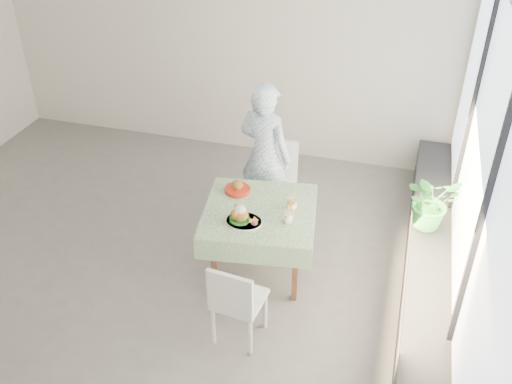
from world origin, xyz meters
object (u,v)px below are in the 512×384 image
(chair_far, at_px, (272,202))
(chair_near, at_px, (239,315))
(diner, at_px, (265,156))
(main_dish, at_px, (242,217))
(cafe_table, at_px, (260,233))
(juice_cup_orange, at_px, (292,204))
(potted_plant, at_px, (431,201))

(chair_far, height_order, chair_near, chair_far)
(diner, height_order, main_dish, diner)
(chair_near, xyz_separation_m, diner, (-0.25, 1.76, 0.57))
(diner, bearing_deg, chair_far, 163.32)
(cafe_table, height_order, chair_far, chair_far)
(chair_near, bearing_deg, juice_cup_orange, 77.39)
(juice_cup_orange, xyz_separation_m, potted_plant, (1.26, 0.45, -0.02))
(chair_near, relative_size, diner, 0.51)
(cafe_table, bearing_deg, juice_cup_orange, 16.18)
(cafe_table, distance_m, chair_far, 0.80)
(cafe_table, xyz_separation_m, chair_near, (0.07, -0.90, -0.20))
(chair_far, relative_size, chair_near, 1.15)
(cafe_table, relative_size, chair_near, 1.39)
(chair_near, relative_size, juice_cup_orange, 3.14)
(diner, xyz_separation_m, juice_cup_orange, (0.47, -0.77, -0.03))
(main_dish, height_order, juice_cup_orange, juice_cup_orange)
(chair_far, distance_m, juice_cup_orange, 0.94)
(chair_near, height_order, main_dish, main_dish)
(chair_near, distance_m, juice_cup_orange, 1.15)
(chair_near, bearing_deg, main_dish, 104.66)
(diner, bearing_deg, chair_near, 114.47)
(chair_far, relative_size, main_dish, 2.84)
(chair_near, relative_size, potted_plant, 1.49)
(chair_near, height_order, juice_cup_orange, juice_cup_orange)
(diner, bearing_deg, potted_plant, -174.12)
(diner, bearing_deg, cafe_table, 118.32)
(cafe_table, height_order, diner, diner)
(cafe_table, relative_size, juice_cup_orange, 4.38)
(cafe_table, bearing_deg, chair_near, -85.55)
(juice_cup_orange, height_order, potted_plant, potted_plant)
(chair_near, bearing_deg, diner, 98.18)
(cafe_table, distance_m, main_dish, 0.42)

